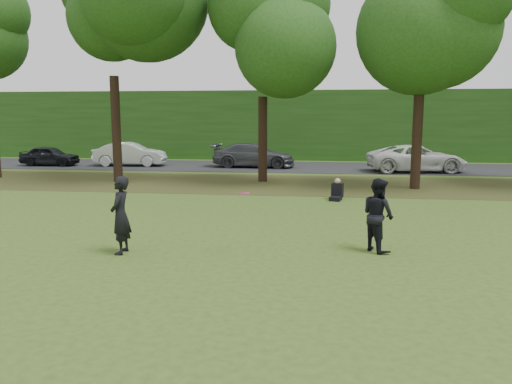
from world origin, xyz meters
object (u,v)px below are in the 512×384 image
player_right (378,215)px  frisbee (244,193)px  player_left (120,215)px  seated_person (337,192)px

player_right → frisbee: 3.27m
player_left → player_right: (6.01, 1.02, -0.04)m
player_left → seated_person: player_left is taller
seated_person → player_right: bearing=-69.7°
player_right → frisbee: (-3.12, -0.77, 0.58)m
player_right → frisbee: bearing=71.5°
player_left → frisbee: player_left is taller
player_left → seated_person: bearing=144.8°
frisbee → seated_person: frisbee is taller
frisbee → seated_person: bearing=73.6°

